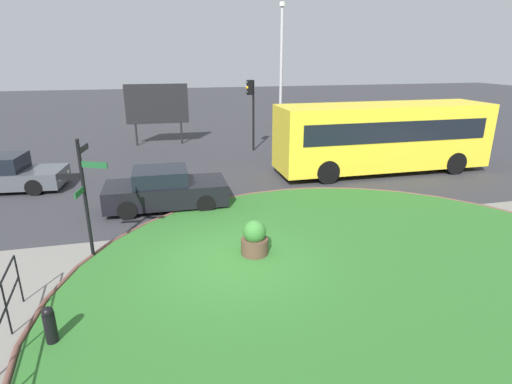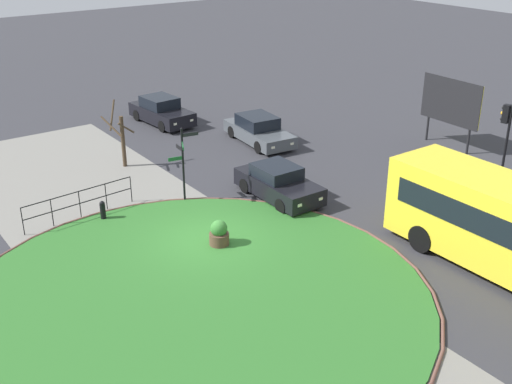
{
  "view_description": "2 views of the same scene",
  "coord_description": "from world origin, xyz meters",
  "px_view_note": "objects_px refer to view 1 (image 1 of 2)",
  "views": [
    {
      "loc": [
        -1.7,
        -9.32,
        5.16
      ],
      "look_at": [
        1.34,
        3.17,
        0.81
      ],
      "focal_mm": 28.54,
      "sensor_mm": 36.0,
      "label": 1
    },
    {
      "loc": [
        17.96,
        -10.7,
        11.18
      ],
      "look_at": [
        0.27,
        2.08,
        1.57
      ],
      "focal_mm": 44.83,
      "sensor_mm": 36.0,
      "label": 2
    }
  ],
  "objects_px": {
    "bus_yellow": "(383,136)",
    "traffic_light_near": "(251,100)",
    "car_near_lane": "(1,174)",
    "planter_near_signpost": "(255,241)",
    "bollard_foreground": "(50,326)",
    "car_trailing": "(165,190)",
    "billboard_left": "(157,105)",
    "signpost_directional": "(84,190)",
    "lamppost_tall": "(281,72)"
  },
  "relations": [
    {
      "from": "car_trailing",
      "to": "bollard_foreground",
      "type": "bearing_deg",
      "value": -107.75
    },
    {
      "from": "lamppost_tall",
      "to": "signpost_directional",
      "type": "bearing_deg",
      "value": -125.79
    },
    {
      "from": "bus_yellow",
      "to": "car_trailing",
      "type": "bearing_deg",
      "value": -165.9
    },
    {
      "from": "bus_yellow",
      "to": "billboard_left",
      "type": "height_order",
      "value": "billboard_left"
    },
    {
      "from": "bus_yellow",
      "to": "lamppost_tall",
      "type": "distance_m",
      "value": 7.63
    },
    {
      "from": "lamppost_tall",
      "to": "billboard_left",
      "type": "bearing_deg",
      "value": 164.4
    },
    {
      "from": "car_near_lane",
      "to": "car_trailing",
      "type": "relative_size",
      "value": 1.13
    },
    {
      "from": "car_near_lane",
      "to": "traffic_light_near",
      "type": "distance_m",
      "value": 12.35
    },
    {
      "from": "car_trailing",
      "to": "billboard_left",
      "type": "distance_m",
      "value": 11.12
    },
    {
      "from": "bollard_foreground",
      "to": "billboard_left",
      "type": "relative_size",
      "value": 0.23
    },
    {
      "from": "signpost_directional",
      "to": "car_trailing",
      "type": "relative_size",
      "value": 0.77
    },
    {
      "from": "car_near_lane",
      "to": "planter_near_signpost",
      "type": "distance_m",
      "value": 11.58
    },
    {
      "from": "bus_yellow",
      "to": "traffic_light_near",
      "type": "bearing_deg",
      "value": 130.28
    },
    {
      "from": "car_trailing",
      "to": "traffic_light_near",
      "type": "relative_size",
      "value": 1.08
    },
    {
      "from": "signpost_directional",
      "to": "bus_yellow",
      "type": "relative_size",
      "value": 0.33
    },
    {
      "from": "bollard_foreground",
      "to": "traffic_light_near",
      "type": "distance_m",
      "value": 16.89
    },
    {
      "from": "signpost_directional",
      "to": "planter_near_signpost",
      "type": "bearing_deg",
      "value": -13.16
    },
    {
      "from": "signpost_directional",
      "to": "bollard_foreground",
      "type": "relative_size",
      "value": 3.85
    },
    {
      "from": "car_near_lane",
      "to": "planter_near_signpost",
      "type": "height_order",
      "value": "car_near_lane"
    },
    {
      "from": "bus_yellow",
      "to": "traffic_light_near",
      "type": "height_order",
      "value": "traffic_light_near"
    },
    {
      "from": "bus_yellow",
      "to": "planter_near_signpost",
      "type": "height_order",
      "value": "bus_yellow"
    },
    {
      "from": "bus_yellow",
      "to": "car_trailing",
      "type": "xyz_separation_m",
      "value": [
        -9.79,
        -2.44,
        -1.0
      ]
    },
    {
      "from": "car_near_lane",
      "to": "lamppost_tall",
      "type": "bearing_deg",
      "value": 28.25
    },
    {
      "from": "bollard_foreground",
      "to": "billboard_left",
      "type": "height_order",
      "value": "billboard_left"
    },
    {
      "from": "lamppost_tall",
      "to": "planter_near_signpost",
      "type": "height_order",
      "value": "lamppost_tall"
    },
    {
      "from": "bollard_foreground",
      "to": "bus_yellow",
      "type": "bearing_deg",
      "value": 37.77
    },
    {
      "from": "car_near_lane",
      "to": "car_trailing",
      "type": "bearing_deg",
      "value": -23.87
    },
    {
      "from": "lamppost_tall",
      "to": "billboard_left",
      "type": "height_order",
      "value": "lamppost_tall"
    },
    {
      "from": "billboard_left",
      "to": "planter_near_signpost",
      "type": "relative_size",
      "value": 3.48
    },
    {
      "from": "bollard_foreground",
      "to": "car_trailing",
      "type": "xyz_separation_m",
      "value": [
        2.29,
        6.92,
        0.23
      ]
    },
    {
      "from": "signpost_directional",
      "to": "lamppost_tall",
      "type": "relative_size",
      "value": 0.41
    },
    {
      "from": "signpost_directional",
      "to": "planter_near_signpost",
      "type": "distance_m",
      "value": 4.54
    },
    {
      "from": "car_trailing",
      "to": "traffic_light_near",
      "type": "distance_m",
      "value": 9.78
    },
    {
      "from": "bus_yellow",
      "to": "traffic_light_near",
      "type": "distance_m",
      "value": 7.53
    },
    {
      "from": "car_trailing",
      "to": "billboard_left",
      "type": "height_order",
      "value": "billboard_left"
    },
    {
      "from": "planter_near_signpost",
      "to": "car_near_lane",
      "type": "bearing_deg",
      "value": 136.8
    },
    {
      "from": "billboard_left",
      "to": "signpost_directional",
      "type": "bearing_deg",
      "value": -96.57
    },
    {
      "from": "bollard_foreground",
      "to": "planter_near_signpost",
      "type": "height_order",
      "value": "planter_near_signpost"
    },
    {
      "from": "bus_yellow",
      "to": "planter_near_signpost",
      "type": "distance_m",
      "value": 10.29
    },
    {
      "from": "billboard_left",
      "to": "planter_near_signpost",
      "type": "height_order",
      "value": "billboard_left"
    },
    {
      "from": "traffic_light_near",
      "to": "signpost_directional",
      "type": "bearing_deg",
      "value": 46.79
    },
    {
      "from": "signpost_directional",
      "to": "planter_near_signpost",
      "type": "relative_size",
      "value": 3.1
    },
    {
      "from": "bollard_foreground",
      "to": "lamppost_tall",
      "type": "xyz_separation_m",
      "value": [
        9.25,
        15.97,
        3.79
      ]
    },
    {
      "from": "signpost_directional",
      "to": "car_near_lane",
      "type": "xyz_separation_m",
      "value": [
        -4.24,
        6.94,
        -1.26
      ]
    },
    {
      "from": "signpost_directional",
      "to": "planter_near_signpost",
      "type": "xyz_separation_m",
      "value": [
        4.2,
        -0.98,
        -1.43
      ]
    },
    {
      "from": "bollard_foreground",
      "to": "bus_yellow",
      "type": "relative_size",
      "value": 0.09
    },
    {
      "from": "car_trailing",
      "to": "lamppost_tall",
      "type": "xyz_separation_m",
      "value": [
        6.95,
        9.05,
        3.56
      ]
    },
    {
      "from": "traffic_light_near",
      "to": "bollard_foreground",
      "type": "bearing_deg",
      "value": 52.27
    },
    {
      "from": "bollard_foreground",
      "to": "car_near_lane",
      "type": "height_order",
      "value": "car_near_lane"
    },
    {
      "from": "bollard_foreground",
      "to": "traffic_light_near",
      "type": "xyz_separation_m",
      "value": [
        7.29,
        15.05,
        2.4
      ]
    }
  ]
}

